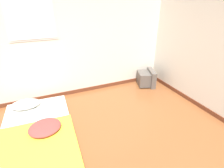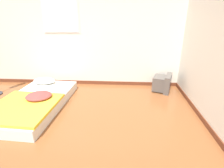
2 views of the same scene
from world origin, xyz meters
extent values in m
cube|color=silver|center=(0.00, 2.72, 1.30)|extent=(7.53, 0.06, 2.60)
cube|color=brown|center=(0.00, 2.68, 0.04)|extent=(7.53, 0.02, 0.09)
cube|color=silver|center=(-0.39, 2.68, 1.77)|extent=(0.91, 0.01, 0.89)
cube|color=white|center=(-0.39, 2.68, 1.77)|extent=(0.84, 0.01, 0.82)
cube|color=silver|center=(-0.62, 1.34, 0.09)|extent=(1.20, 2.12, 0.19)
ellipsoid|color=white|center=(-0.77, 2.16, 0.26)|extent=(0.54, 0.37, 0.14)
cube|color=yellow|center=(-0.64, 0.95, 0.21)|extent=(1.18, 1.25, 0.05)
ellipsoid|color=#993D38|center=(-0.49, 1.28, 0.28)|extent=(0.59, 0.56, 0.11)
cube|color=#56514C|center=(2.04, 2.38, 0.19)|extent=(0.41, 0.50, 0.33)
cube|color=#56514C|center=(2.23, 2.32, 0.21)|extent=(0.29, 0.54, 0.42)
cube|color=#283342|center=(2.29, 2.30, 0.22)|extent=(0.15, 0.41, 0.30)
camera|label=1|loc=(-0.40, -1.09, 2.07)|focal=28.00mm
camera|label=2|loc=(1.14, -1.70, 1.74)|focal=28.00mm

